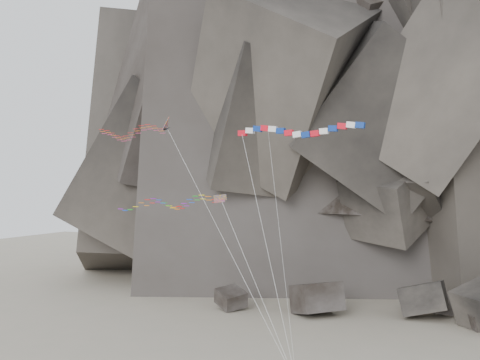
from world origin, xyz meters
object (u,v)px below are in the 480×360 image
at_px(pennant_kite, 274,189).
at_px(banner_kite, 298,131).
at_px(parafoil_kite, 165,203).
at_px(delta_kite, 128,132).

bearing_deg(pennant_kite, banner_kite, -36.35).
xyz_separation_m(banner_kite, pennant_kite, (-2.53, 0.42, -5.50)).
height_order(banner_kite, pennant_kite, banner_kite).
bearing_deg(pennant_kite, parafoil_kite, 152.09).
relative_size(delta_kite, banner_kite, 1.09).
xyz_separation_m(delta_kite, banner_kite, (19.10, -0.11, -0.55)).
bearing_deg(banner_kite, delta_kite, -179.35).
xyz_separation_m(delta_kite, pennant_kite, (16.57, 0.30, -6.05)).
height_order(parafoil_kite, pennant_kite, pennant_kite).
bearing_deg(delta_kite, parafoil_kite, -6.48).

